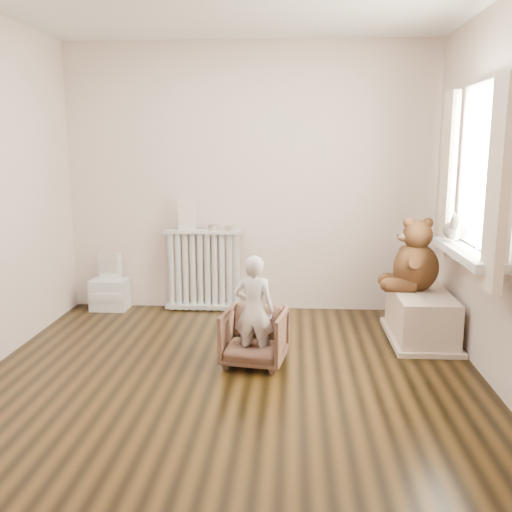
# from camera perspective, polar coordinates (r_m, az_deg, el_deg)

# --- Properties ---
(floor) EXTENTS (3.60, 3.60, 0.01)m
(floor) POSITION_cam_1_polar(r_m,az_deg,el_deg) (4.14, -2.54, -12.12)
(floor) COLOR black
(floor) RESTS_ON ground
(back_wall) EXTENTS (3.60, 0.02, 2.60)m
(back_wall) POSITION_cam_1_polar(r_m,az_deg,el_deg) (5.61, -0.63, 7.70)
(back_wall) COLOR beige
(back_wall) RESTS_ON ground
(front_wall) EXTENTS (3.60, 0.02, 2.60)m
(front_wall) POSITION_cam_1_polar(r_m,az_deg,el_deg) (2.05, -8.32, 1.69)
(front_wall) COLOR beige
(front_wall) RESTS_ON ground
(right_wall) EXTENTS (0.02, 3.60, 2.60)m
(right_wall) POSITION_cam_1_polar(r_m,az_deg,el_deg) (4.04, 23.73, 5.45)
(right_wall) COLOR beige
(right_wall) RESTS_ON ground
(window) EXTENTS (0.03, 0.90, 1.10)m
(window) POSITION_cam_1_polar(r_m,az_deg,el_deg) (4.30, 22.03, 7.87)
(window) COLOR white
(window) RESTS_ON right_wall
(window_sill) EXTENTS (0.22, 1.10, 0.06)m
(window_sill) POSITION_cam_1_polar(r_m,az_deg,el_deg) (4.33, 20.35, 0.27)
(window_sill) COLOR silver
(window_sill) RESTS_ON right_wall
(curtain_left) EXTENTS (0.06, 0.26, 1.30)m
(curtain_left) POSITION_cam_1_polar(r_m,az_deg,el_deg) (3.73, 23.05, 6.50)
(curtain_left) COLOR beige
(curtain_left) RESTS_ON right_wall
(curtain_right) EXTENTS (0.06, 0.26, 1.30)m
(curtain_right) POSITION_cam_1_polar(r_m,az_deg,el_deg) (4.82, 18.62, 7.65)
(curtain_right) COLOR beige
(curtain_right) RESTS_ON right_wall
(radiator) EXTENTS (0.77, 0.15, 0.81)m
(radiator) POSITION_cam_1_polar(r_m,az_deg,el_deg) (5.67, -5.24, -1.60)
(radiator) COLOR silver
(radiator) RESTS_ON floor
(paper_doll) EXTENTS (0.18, 0.02, 0.30)m
(paper_doll) POSITION_cam_1_polar(r_m,az_deg,el_deg) (5.60, -6.90, 4.11)
(paper_doll) COLOR beige
(paper_doll) RESTS_ON radiator
(tin_a) EXTENTS (0.09, 0.09, 0.06)m
(tin_a) POSITION_cam_1_polar(r_m,az_deg,el_deg) (5.57, -4.34, 2.87)
(tin_a) COLOR #A59E8C
(tin_a) RESTS_ON radiator
(tin_b) EXTENTS (0.08, 0.08, 0.05)m
(tin_b) POSITION_cam_1_polar(r_m,az_deg,el_deg) (5.55, -2.69, 2.81)
(tin_b) COLOR #A59E8C
(tin_b) RESTS_ON radiator
(toy_vanity) EXTENTS (0.36, 0.26, 0.56)m
(toy_vanity) POSITION_cam_1_polar(r_m,az_deg,el_deg) (5.89, -14.45, -2.58)
(toy_vanity) COLOR silver
(toy_vanity) RESTS_ON floor
(armchair) EXTENTS (0.52, 0.53, 0.42)m
(armchair) POSITION_cam_1_polar(r_m,az_deg,el_deg) (4.32, -0.15, -8.11)
(armchair) COLOR brown
(armchair) RESTS_ON floor
(child) EXTENTS (0.33, 0.25, 0.83)m
(child) POSITION_cam_1_polar(r_m,az_deg,el_deg) (4.20, -0.20, -5.47)
(child) COLOR silver
(child) RESTS_ON armchair
(toy_bench) EXTENTS (0.46, 0.87, 0.41)m
(toy_bench) POSITION_cam_1_polar(r_m,az_deg,el_deg) (5.05, 16.16, -5.82)
(toy_bench) COLOR beige
(toy_bench) RESTS_ON floor
(teddy_bear) EXTENTS (0.51, 0.40, 0.61)m
(teddy_bear) POSITION_cam_1_polar(r_m,az_deg,el_deg) (5.03, 15.73, -0.35)
(teddy_bear) COLOR #39210F
(teddy_bear) RESTS_ON toy_bench
(plush_cat) EXTENTS (0.20, 0.29, 0.22)m
(plush_cat) POSITION_cam_1_polar(r_m,az_deg,el_deg) (4.63, 19.19, 2.63)
(plush_cat) COLOR #676159
(plush_cat) RESTS_ON window_sill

